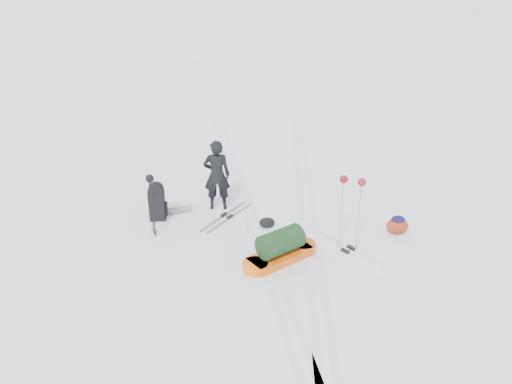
% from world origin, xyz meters
% --- Properties ---
extents(ground, '(200.00, 200.00, 0.00)m').
position_xyz_m(ground, '(0.00, 0.00, 0.00)').
color(ground, white).
rests_on(ground, ground).
extents(snow_hill_backdrop, '(359.50, 192.00, 162.45)m').
position_xyz_m(snow_hill_backdrop, '(62.69, 84.02, -69.02)').
color(snow_hill_backdrop, white).
rests_on(snow_hill_backdrop, ground).
extents(ski_tracks, '(3.38, 17.97, 0.01)m').
position_xyz_m(ski_tracks, '(0.61, 0.88, 0.00)').
color(ski_tracks, silver).
rests_on(ski_tracks, ground).
extents(skier, '(0.62, 0.43, 1.65)m').
position_xyz_m(skier, '(-0.78, 1.33, 0.82)').
color(skier, black).
rests_on(skier, ground).
extents(pulk_sled, '(1.67, 1.28, 0.64)m').
position_xyz_m(pulk_sled, '(0.34, -1.02, 0.24)').
color(pulk_sled, '#D94D0C').
rests_on(pulk_sled, ground).
extents(expedition_rucksack, '(0.90, 0.53, 0.87)m').
position_xyz_m(expedition_rucksack, '(-2.05, 0.94, 0.40)').
color(expedition_rucksack, black).
rests_on(expedition_rucksack, ground).
extents(ski_poles_black, '(0.17, 0.18, 1.37)m').
position_xyz_m(ski_poles_black, '(-2.12, 0.18, 1.12)').
color(ski_poles_black, black).
rests_on(ski_poles_black, ground).
extents(ski_poles_silver, '(0.45, 0.33, 1.56)m').
position_xyz_m(ski_poles_silver, '(1.71, -0.78, 1.31)').
color(ski_poles_silver, silver).
rests_on(ski_poles_silver, ground).
extents(touring_skis_grey, '(1.25, 1.48, 0.06)m').
position_xyz_m(touring_skis_grey, '(-0.59, 0.85, 0.01)').
color(touring_skis_grey, gray).
rests_on(touring_skis_grey, ground).
extents(touring_skis_white, '(1.25, 1.70, 0.07)m').
position_xyz_m(touring_skis_white, '(1.72, -0.84, 0.02)').
color(touring_skis_white, white).
rests_on(touring_skis_white, ground).
extents(rope_coil, '(0.53, 0.53, 0.05)m').
position_xyz_m(rope_coil, '(0.53, -0.92, 0.03)').
color(rope_coil, '#5BB3DD').
rests_on(rope_coil, ground).
extents(small_daypack, '(0.48, 0.37, 0.40)m').
position_xyz_m(small_daypack, '(2.92, -0.23, 0.19)').
color(small_daypack, maroon).
rests_on(small_daypack, ground).
extents(thermos_pair, '(0.19, 0.20, 0.25)m').
position_xyz_m(thermos_pair, '(-2.05, 0.94, 0.12)').
color(thermos_pair, slate).
rests_on(thermos_pair, ground).
extents(stuff_sack, '(0.37, 0.29, 0.21)m').
position_xyz_m(stuff_sack, '(0.24, 0.31, 0.11)').
color(stuff_sack, black).
rests_on(stuff_sack, ground).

